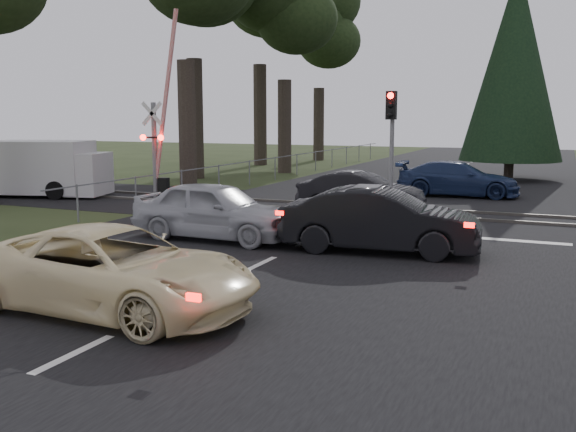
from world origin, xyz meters
The scene contains 18 objects.
ground centered at (0.00, 0.00, 0.00)m, with size 120.00×120.00×0.00m, color #2A3518.
road centered at (0.00, 10.00, 0.01)m, with size 14.00×100.00×0.01m, color black.
rail_corridor centered at (0.00, 12.00, 0.01)m, with size 120.00×8.00×0.01m, color black.
stop_line centered at (0.00, 8.20, 0.01)m, with size 13.00×0.35×0.00m, color silver.
rail_near centered at (0.00, 11.20, 0.05)m, with size 120.00×0.12×0.10m, color #59544C.
rail_far centered at (0.00, 12.80, 0.05)m, with size 120.00×0.12×0.10m, color #59544C.
crossing_signal centered at (-7.27, 9.79, 2.06)m, with size 1.62×0.38×6.96m.
traffic_signal_center centered at (1.00, 10.68, 2.81)m, with size 0.32×0.48×4.10m.
euc_tree_c centered at (-9.00, 25.00, 9.51)m, with size 6.00×6.00×13.20m.
euc_tree_e centered at (-11.00, 36.00, 9.51)m, with size 6.00×6.00×13.20m.
conifer_tree centered at (3.50, 26.00, 5.99)m, with size 5.20×5.20×11.00m.
fence_left centered at (-7.80, 22.50, 0.00)m, with size 0.10×36.00×1.20m, color slate, non-canonical shape.
cream_coupe centered at (-0.78, -1.12, 0.72)m, with size 2.39×5.17×1.44m, color #F8E7B2.
dark_hatchback centered at (2.13, 5.38, 0.79)m, with size 1.67×4.78×1.58m, color black.
silver_car centered at (-2.41, 5.26, 0.79)m, with size 1.86×4.63×1.58m, color #A6A7AE.
blue_sedan centered at (2.14, 17.52, 0.72)m, with size 2.02×4.98×1.44m, color navy.
dark_car_far centered at (-0.20, 11.40, 0.71)m, with size 1.49×4.28×1.41m, color black.
white_van centered at (-13.90, 10.62, 1.17)m, with size 6.23×3.57×2.30m.
Camera 1 is at (6.16, -9.70, 3.31)m, focal length 40.00 mm.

